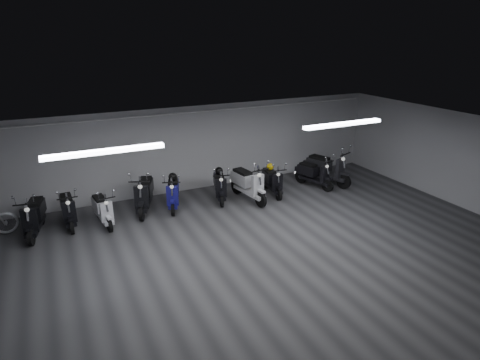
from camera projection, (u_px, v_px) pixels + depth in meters
name	position (u px, v px, depth m)	size (l,w,h in m)	color
floor	(258.00, 260.00, 9.48)	(14.00, 10.00, 0.01)	#363639
ceiling	(260.00, 143.00, 8.52)	(14.00, 10.00, 0.01)	gray
back_wall	(186.00, 150.00, 13.24)	(14.00, 0.01, 2.80)	#AEAEB1
front_wall	(460.00, 359.00, 4.76)	(14.00, 0.01, 2.80)	#AEAEB1
right_wall	(471.00, 163.00, 11.84)	(0.01, 10.00, 2.80)	#AEAEB1
fluor_strip_left	(105.00, 151.00, 8.17)	(2.40, 0.18, 0.08)	white
fluor_strip_right	(343.00, 124.00, 10.61)	(2.40, 0.18, 0.08)	white
conduit	(186.00, 113.00, 12.75)	(0.05, 0.05, 13.60)	white
scooter_0	(33.00, 211.00, 10.46)	(0.61, 1.82, 1.35)	black
scooter_1	(67.00, 204.00, 10.97)	(0.56, 1.68, 1.25)	black
scooter_2	(102.00, 205.00, 11.03)	(0.53, 1.59, 1.18)	silver
scooter_3	(144.00, 189.00, 11.82)	(0.64, 1.93, 1.44)	black
scooter_4	(173.00, 188.00, 12.08)	(0.56, 1.69, 1.26)	navy
scooter_5	(220.00, 181.00, 12.68)	(0.55, 1.66, 1.24)	black
scooter_6	(248.00, 178.00, 12.62)	(0.65, 1.95, 1.45)	silver
scooter_7	(273.00, 177.00, 13.13)	(0.55, 1.64, 1.22)	black
scooter_8	(315.00, 170.00, 13.74)	(0.56, 1.69, 1.25)	black
scooter_9	(327.00, 163.00, 13.99)	(0.67, 2.02, 1.50)	black
helmet_0	(173.00, 177.00, 12.21)	(0.26, 0.26, 0.26)	black
helmet_1	(270.00, 167.00, 13.24)	(0.23, 0.23, 0.23)	gold
helmet_2	(219.00, 171.00, 12.80)	(0.25, 0.25, 0.25)	black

